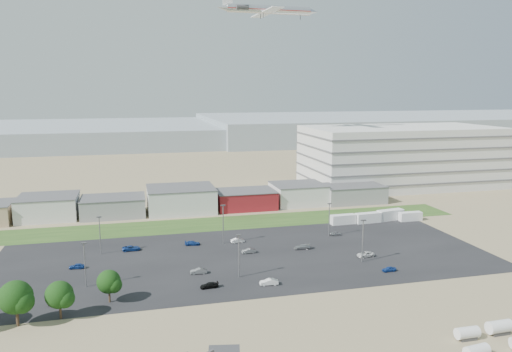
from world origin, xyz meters
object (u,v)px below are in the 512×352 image
object	(u,v)px
parked_car_4	(199,271)
parked_car_11	(238,240)
parked_car_12	(303,247)
parked_car_10	(58,302)
parked_car_9	(131,248)
parked_car_6	(192,243)
storage_tank_nw	(467,333)
parked_car_13	(269,282)
parked_car_3	(209,285)
parked_car_7	(249,251)
parked_car_2	(389,269)
parked_car_0	(366,254)
parked_car_5	(77,266)
box_trailer_a	(343,219)
airliner	(269,10)
parked_car_8	(335,234)

from	to	relation	value
parked_car_4	parked_car_11	distance (m)	24.18
parked_car_12	parked_car_10	bearing A→B (deg)	-64.36
parked_car_9	parked_car_6	bearing A→B (deg)	-88.78
storage_tank_nw	parked_car_13	distance (m)	39.56
parked_car_3	parked_car_4	xyz separation A→B (m)	(-1.08, 8.57, 0.06)
parked_car_7	parked_car_12	distance (m)	14.22
parked_car_11	parked_car_2	bearing A→B (deg)	-143.28
parked_car_7	parked_car_10	xyz separation A→B (m)	(-42.39, -20.68, -0.03)
parked_car_9	parked_car_12	size ratio (longest dim) A/B	1.06
parked_car_2	parked_car_7	world-z (taller)	parked_car_7
parked_car_0	parked_car_6	world-z (taller)	parked_car_0
parked_car_6	parked_car_12	bearing A→B (deg)	-102.93
parked_car_4	parked_car_12	bearing A→B (deg)	114.92
parked_car_5	parked_car_10	bearing A→B (deg)	2.30
parked_car_4	parked_car_7	bearing A→B (deg)	132.20
parked_car_10	parked_car_11	size ratio (longest dim) A/B	1.06
parked_car_0	parked_car_7	bearing A→B (deg)	-115.90
parked_car_7	parked_car_12	size ratio (longest dim) A/B	0.84
box_trailer_a	parked_car_10	distance (m)	86.71
parked_car_2	parked_car_9	size ratio (longest dim) A/B	0.71
box_trailer_a	parked_car_6	bearing A→B (deg)	-170.34
airliner	parked_car_12	bearing A→B (deg)	-100.75
box_trailer_a	parked_car_0	size ratio (longest dim) A/B	1.74
storage_tank_nw	airliner	distance (m)	139.69
parked_car_8	parked_car_12	world-z (taller)	parked_car_12
parked_car_9	parked_car_2	bearing A→B (deg)	-118.85
parked_car_12	parked_car_6	bearing A→B (deg)	-104.87
parked_car_8	parked_car_11	size ratio (longest dim) A/B	0.91
parked_car_2	storage_tank_nw	bearing A→B (deg)	-6.11
parked_car_3	parked_car_13	distance (m)	12.51
parked_car_0	parked_car_12	size ratio (longest dim) A/B	1.03
parked_car_9	parked_car_11	size ratio (longest dim) A/B	1.25
parked_car_7	parked_car_0	bearing A→B (deg)	70.18
airliner	parked_car_4	bearing A→B (deg)	-117.87
parked_car_0	parked_car_6	distance (m)	44.73
parked_car_0	parked_car_5	distance (m)	68.64
storage_tank_nw	parked_car_6	bearing A→B (deg)	121.56
storage_tank_nw	parked_car_5	xyz separation A→B (m)	(-65.63, 50.47, -0.57)
parked_car_7	parked_car_10	size ratio (longest dim) A/B	0.93
storage_tank_nw	airliner	world-z (taller)	airliner
parked_car_13	parked_car_6	bearing A→B (deg)	-152.89
box_trailer_a	parked_car_12	size ratio (longest dim) A/B	1.79
parked_car_9	storage_tank_nw	bearing A→B (deg)	-139.97
parked_car_12	parked_car_4	bearing A→B (deg)	-63.34
parked_car_2	parked_car_10	distance (m)	70.27
airliner	parked_car_0	size ratio (longest dim) A/B	8.94
parked_car_3	parked_car_4	size ratio (longest dim) A/B	1.02
airliner	parked_car_4	xyz separation A→B (m)	(-38.64, -81.15, -69.38)
parked_car_6	parked_car_11	distance (m)	12.07
parked_car_0	parked_car_4	world-z (taller)	parked_car_4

